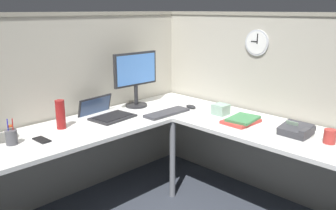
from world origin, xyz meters
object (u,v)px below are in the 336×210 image
(monitor, at_px, (136,75))
(book_stack, at_px, (242,120))
(office_phone, at_px, (297,131))
(coffee_mug, at_px, (330,136))
(laptop, at_px, (105,113))
(cell_phone, at_px, (42,140))
(computer_mouse, at_px, (191,107))
(keyboard, at_px, (167,113))
(pen_cup, at_px, (11,137))
(thermos_flask, at_px, (60,114))
(wall_clock, at_px, (257,43))
(tissue_box, at_px, (221,109))

(monitor, distance_m, book_stack, 1.04)
(office_phone, height_order, coffee_mug, office_phone)
(laptop, distance_m, cell_phone, 0.66)
(computer_mouse, bearing_deg, keyboard, 174.31)
(computer_mouse, height_order, pen_cup, pen_cup)
(monitor, relative_size, keyboard, 1.16)
(coffee_mug, bearing_deg, cell_phone, 133.40)
(pen_cup, bearing_deg, laptop, 6.57)
(monitor, distance_m, cell_phone, 1.09)
(thermos_flask, bearing_deg, wall_clock, -27.69)
(tissue_box, bearing_deg, pen_cup, 159.76)
(cell_phone, bearing_deg, laptop, 11.80)
(pen_cup, bearing_deg, keyboard, -10.84)
(wall_clock, bearing_deg, keyboard, 143.58)
(laptop, distance_m, coffee_mug, 1.73)
(keyboard, relative_size, book_stack, 1.44)
(computer_mouse, bearing_deg, office_phone, -90.17)
(keyboard, bearing_deg, book_stack, -66.86)
(keyboard, bearing_deg, monitor, 93.76)
(cell_phone, relative_size, coffee_mug, 1.50)
(cell_phone, bearing_deg, thermos_flask, 28.83)
(cell_phone, distance_m, wall_clock, 1.89)
(keyboard, height_order, tissue_box, tissue_box)
(cell_phone, xyz_separation_m, tissue_box, (1.37, -0.50, 0.04))
(monitor, relative_size, wall_clock, 2.27)
(keyboard, relative_size, wall_clock, 1.95)
(monitor, xyz_separation_m, pen_cup, (-1.20, -0.14, -0.24))
(cell_phone, height_order, wall_clock, wall_clock)
(cell_phone, xyz_separation_m, office_phone, (1.33, -1.19, 0.03))
(cell_phone, distance_m, coffee_mug, 1.95)
(monitor, height_order, pen_cup, monitor)
(monitor, xyz_separation_m, keyboard, (0.02, -0.38, -0.28))
(keyboard, distance_m, office_phone, 1.07)
(tissue_box, bearing_deg, keyboard, 133.40)
(tissue_box, bearing_deg, computer_mouse, 96.63)
(keyboard, height_order, book_stack, book_stack)
(computer_mouse, distance_m, wall_clock, 0.80)
(laptop, xyz_separation_m, computer_mouse, (0.69, -0.36, -0.01))
(computer_mouse, bearing_deg, pen_cup, 170.11)
(cell_phone, bearing_deg, book_stack, -32.70)
(office_phone, distance_m, book_stack, 0.44)
(pen_cup, height_order, coffee_mug, pen_cup)
(thermos_flask, xyz_separation_m, office_phone, (1.10, -1.33, -0.07))
(thermos_flask, xyz_separation_m, book_stack, (1.08, -0.89, -0.09))
(thermos_flask, relative_size, wall_clock, 1.00)
(monitor, xyz_separation_m, wall_clock, (0.65, -0.84, 0.30))
(pen_cup, relative_size, office_phone, 0.86)
(laptop, bearing_deg, book_stack, -54.33)
(laptop, height_order, pen_cup, pen_cup)
(coffee_mug, distance_m, tissue_box, 0.92)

